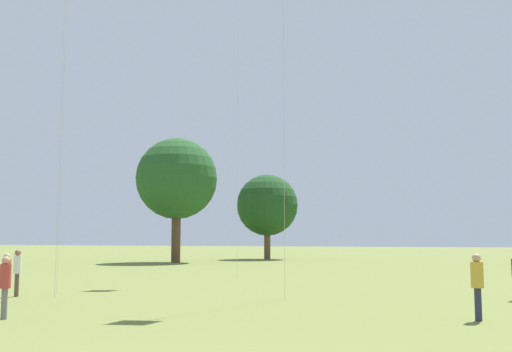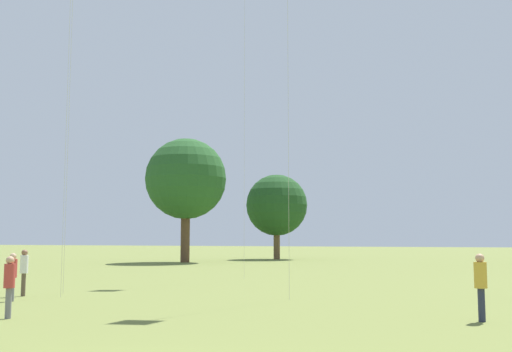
{
  "view_description": "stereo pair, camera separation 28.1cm",
  "coord_description": "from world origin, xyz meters",
  "px_view_note": "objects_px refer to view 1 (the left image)",
  "views": [
    {
      "loc": [
        4.84,
        -7.22,
        2.2
      ],
      "look_at": [
        0.13,
        5.87,
        3.65
      ],
      "focal_mm": 42.0,
      "sensor_mm": 36.0,
      "label": 1
    },
    {
      "loc": [
        5.1,
        -7.13,
        2.2
      ],
      "look_at": [
        0.13,
        5.87,
        3.65
      ],
      "focal_mm": 42.0,
      "sensor_mm": 36.0,
      "label": 2
    }
  ],
  "objects_px": {
    "person_standing_0": "(6,272)",
    "person_standing_3": "(477,280)",
    "person_standing_4": "(5,281)",
    "person_standing_2": "(17,268)",
    "distant_tree_0": "(267,205)",
    "distant_tree_1": "(177,179)"
  },
  "relations": [
    {
      "from": "person_standing_2",
      "to": "distant_tree_0",
      "type": "height_order",
      "value": "distant_tree_0"
    },
    {
      "from": "person_standing_3",
      "to": "distant_tree_1",
      "type": "xyz_separation_m",
      "value": [
        -25.71,
        32.18,
        6.59
      ]
    },
    {
      "from": "person_standing_0",
      "to": "distant_tree_0",
      "type": "distance_m",
      "value": 43.81
    },
    {
      "from": "person_standing_2",
      "to": "person_standing_4",
      "type": "xyz_separation_m",
      "value": [
        4.22,
        -5.24,
        -0.05
      ]
    },
    {
      "from": "person_standing_2",
      "to": "distant_tree_1",
      "type": "distance_m",
      "value": 32.98
    },
    {
      "from": "person_standing_2",
      "to": "person_standing_3",
      "type": "bearing_deg",
      "value": -77.43
    },
    {
      "from": "person_standing_0",
      "to": "person_standing_3",
      "type": "xyz_separation_m",
      "value": [
        15.41,
        0.43,
        0.06
      ]
    },
    {
      "from": "person_standing_0",
      "to": "person_standing_2",
      "type": "distance_m",
      "value": 1.93
    },
    {
      "from": "person_standing_2",
      "to": "distant_tree_0",
      "type": "distance_m",
      "value": 42.06
    },
    {
      "from": "person_standing_2",
      "to": "distant_tree_1",
      "type": "xyz_separation_m",
      "value": [
        -9.31,
        30.95,
        6.59
      ]
    },
    {
      "from": "person_standing_0",
      "to": "person_standing_4",
      "type": "distance_m",
      "value": 4.83
    },
    {
      "from": "person_standing_2",
      "to": "person_standing_3",
      "type": "height_order",
      "value": "person_standing_3"
    },
    {
      "from": "person_standing_2",
      "to": "person_standing_4",
      "type": "distance_m",
      "value": 6.73
    },
    {
      "from": "person_standing_0",
      "to": "person_standing_3",
      "type": "relative_size",
      "value": 0.94
    },
    {
      "from": "person_standing_0",
      "to": "person_standing_2",
      "type": "height_order",
      "value": "person_standing_2"
    },
    {
      "from": "person_standing_2",
      "to": "person_standing_3",
      "type": "xyz_separation_m",
      "value": [
        16.4,
        -1.23,
        -0.0
      ]
    },
    {
      "from": "person_standing_2",
      "to": "distant_tree_1",
      "type": "height_order",
      "value": "distant_tree_1"
    },
    {
      "from": "person_standing_4",
      "to": "distant_tree_0",
      "type": "relative_size",
      "value": 0.19
    },
    {
      "from": "person_standing_3",
      "to": "person_standing_4",
      "type": "distance_m",
      "value": 12.82
    },
    {
      "from": "person_standing_3",
      "to": "person_standing_4",
      "type": "xyz_separation_m",
      "value": [
        -12.18,
        -4.01,
        -0.04
      ]
    },
    {
      "from": "person_standing_0",
      "to": "distant_tree_0",
      "type": "height_order",
      "value": "distant_tree_0"
    },
    {
      "from": "person_standing_0",
      "to": "person_standing_4",
      "type": "relative_size",
      "value": 0.99
    }
  ]
}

